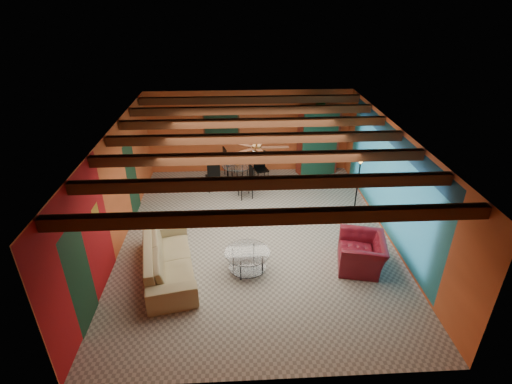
{
  "coord_description": "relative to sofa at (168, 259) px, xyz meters",
  "views": [
    {
      "loc": [
        -0.46,
        -8.06,
        5.5
      ],
      "look_at": [
        0.0,
        0.2,
        1.15
      ],
      "focal_mm": 27.38,
      "sensor_mm": 36.0,
      "label": 1
    }
  ],
  "objects": [
    {
      "name": "room",
      "position": [
        1.96,
        1.38,
        1.99
      ],
      "size": [
        6.52,
        8.01,
        2.71
      ],
      "color": "#9B968A",
      "rests_on": "ground"
    },
    {
      "name": "sofa",
      "position": [
        0.0,
        0.0,
        0.0
      ],
      "size": [
        1.45,
        2.65,
        0.73
      ],
      "primitive_type": "imported",
      "rotation": [
        0.0,
        0.0,
        1.77
      ],
      "color": "#988B62",
      "rests_on": "ground"
    },
    {
      "name": "armchair",
      "position": [
        4.19,
        -0.01,
        -0.01
      ],
      "size": [
        1.18,
        1.28,
        0.72
      ],
      "primitive_type": "imported",
      "rotation": [
        0.0,
        0.0,
        -1.79
      ],
      "color": "maroon",
      "rests_on": "ground"
    },
    {
      "name": "coffee_table",
      "position": [
        1.69,
        -0.02,
        -0.12
      ],
      "size": [
        1.24,
        1.24,
        0.5
      ],
      "primitive_type": null,
      "rotation": [
        0.0,
        0.0,
        0.33
      ],
      "color": "silver",
      "rests_on": "ground"
    },
    {
      "name": "dining_table",
      "position": [
        1.53,
        4.1,
        0.13
      ],
      "size": [
        2.38,
        2.38,
        1.0
      ],
      "primitive_type": null,
      "rotation": [
        0.0,
        0.0,
        0.28
      ],
      "color": "white",
      "rests_on": "ground"
    },
    {
      "name": "armoire",
      "position": [
        4.16,
        4.97,
        0.7
      ],
      "size": [
        1.35,
        0.97,
        2.13
      ],
      "primitive_type": "cube",
      "rotation": [
        0.0,
        0.0,
        0.34
      ],
      "color": "maroon",
      "rests_on": "ground"
    },
    {
      "name": "floor_lamp",
      "position": [
        4.61,
        2.02,
        0.54
      ],
      "size": [
        0.4,
        0.4,
        1.81
      ],
      "primitive_type": null,
      "rotation": [
        0.0,
        0.0,
        0.12
      ],
      "color": "black",
      "rests_on": "ground"
    },
    {
      "name": "ceiling_fan",
      "position": [
        1.96,
        1.27,
        1.99
      ],
      "size": [
        1.5,
        1.5,
        0.44
      ],
      "primitive_type": null,
      "color": "#472614",
      "rests_on": "ceiling"
    },
    {
      "name": "painting",
      "position": [
        1.06,
        5.23,
        1.28
      ],
      "size": [
        1.05,
        0.03,
        0.65
      ],
      "primitive_type": "cube",
      "color": "black",
      "rests_on": "wall_back"
    },
    {
      "name": "potted_plant",
      "position": [
        4.16,
        4.97,
        2.02
      ],
      "size": [
        0.51,
        0.46,
        0.5
      ],
      "primitive_type": "imported",
      "rotation": [
        0.0,
        0.0,
        0.17
      ],
      "color": "#26661E",
      "rests_on": "armoire"
    },
    {
      "name": "vase",
      "position": [
        1.53,
        4.1,
        0.72
      ],
      "size": [
        0.2,
        0.2,
        0.18
      ],
      "primitive_type": "imported",
      "rotation": [
        0.0,
        0.0,
        -0.2
      ],
      "color": "orange",
      "rests_on": "dining_table"
    }
  ]
}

